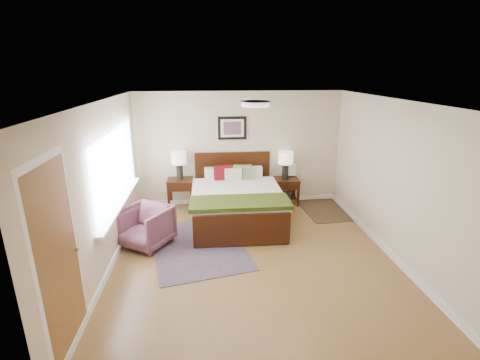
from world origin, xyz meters
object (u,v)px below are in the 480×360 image
Objects in this scene: bed at (236,196)px; rug_persian at (198,246)px; lamp_right at (286,160)px; armchair at (146,227)px; nightstand_left at (180,185)px; lamp_left at (179,160)px; nightstand_right at (285,189)px.

bed is 1.35m from rug_persian.
lamp_right is 3.35m from armchair.
lamp_right is 0.79× the size of armchair.
bed is at bearing 60.05° from armchair.
lamp_right is at bearing 0.54° from nightstand_left.
nightstand_left reaches higher than rug_persian.
lamp_right is at bearing 0.00° from lamp_left.
lamp_right is 0.29× the size of rug_persian.
lamp_right is at bearing 90.00° from nightstand_right.
armchair is at bearing -148.99° from nightstand_right.
lamp_right is at bearing 35.79° from bed.
armchair is at bearing 160.03° from rug_persian.
nightstand_right is at bearing -90.00° from lamp_right.
nightstand_right is at bearing -0.30° from lamp_left.
rug_persian is (0.40, -1.82, -1.07)m from lamp_left.
armchair is 0.36× the size of rug_persian.
nightstand_left is 2.37m from lamp_right.
lamp_left is at bearing 179.70° from nightstand_right.
armchair reaches higher than nightstand_right.
bed is 1.03× the size of rug_persian.
lamp_left is 2.15m from rug_persian.
rug_persian is (0.88, -0.12, -0.34)m from armchair.
lamp_right reaches higher than rug_persian.
lamp_left reaches higher than nightstand_left.
bed is 3.55× the size of lamp_right.
nightstand_right is at bearing 63.41° from armchair.
lamp_left is at bearing 106.42° from armchair.
bed is 3.60× the size of nightstand_right.
armchair is at bearing -148.80° from lamp_right.
bed is at bearing -35.87° from lamp_left.
bed is 1.87m from armchair.
armchair is at bearing -106.17° from nightstand_left.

